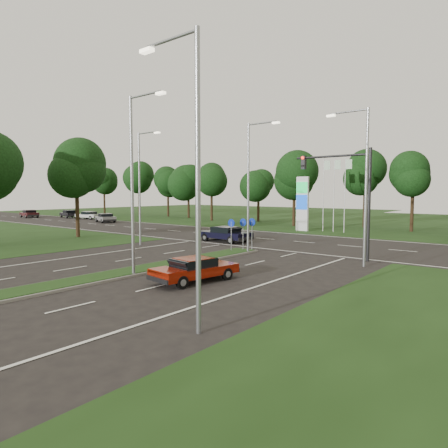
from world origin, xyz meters
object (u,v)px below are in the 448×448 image
Objects in this scene: red_sedan at (195,269)px; far_car_b at (89,215)px; navy_sedan at (225,234)px; far_car_c at (69,214)px; far_car_a at (105,218)px; far_car_d at (29,213)px.

far_car_b is (-43.81, 21.96, 0.04)m from red_sedan.
red_sedan is 0.90× the size of navy_sedan.
far_car_b is at bearing -77.85° from far_car_c.
far_car_a is 1.00× the size of far_car_c.
far_car_d is at bearing 135.86° from far_car_c.
far_car_d is at bearing 88.40° from navy_sedan.
far_car_d reaches higher than far_car_a.
red_sedan is 0.92× the size of far_car_a.
far_car_a is (-27.36, 6.71, -0.02)m from navy_sedan.
red_sedan is at bearing -141.93° from navy_sedan.
far_car_c is at bearing -46.34° from far_car_d.
far_car_b is (-7.87, 2.30, -0.02)m from far_car_a.
far_car_c is at bearing 100.04° from far_car_a.
far_car_d reaches higher than red_sedan.
far_car_a is (-35.94, 19.66, 0.06)m from red_sedan.
far_car_c is at bearing 80.48° from far_car_b.
navy_sedan is at bearing -90.31° from far_car_c.
navy_sedan is (-8.58, 12.95, 0.08)m from red_sedan.
navy_sedan reaches higher than red_sedan.
far_car_b is 0.94× the size of far_car_c.
far_car_b is at bearing 80.19° from navy_sedan.
red_sedan is 15.54m from navy_sedan.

